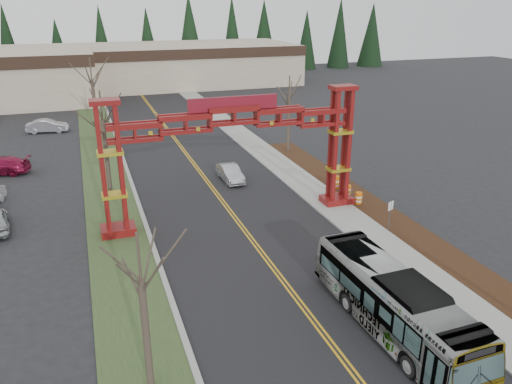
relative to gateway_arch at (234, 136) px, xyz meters
name	(u,v)px	position (x,y,z in m)	size (l,w,h in m)	color
road	(210,186)	(0.00, 7.00, -5.97)	(12.00, 110.00, 0.02)	black
lane_line_left	(209,186)	(-0.12, 7.00, -5.96)	(0.12, 100.00, 0.01)	gold
lane_line_right	(212,185)	(0.12, 7.00, -5.96)	(0.12, 100.00, 0.01)	gold
curb_right	(279,177)	(6.15, 7.00, -5.91)	(0.30, 110.00, 0.15)	#989994
sidewalk_right	(294,175)	(7.60, 7.00, -5.91)	(2.60, 110.00, 0.14)	gray
landscape_strip	(427,244)	(10.20, -8.00, -5.92)	(2.60, 50.00, 0.12)	black
grass_median	(111,197)	(-8.00, 7.00, -5.94)	(4.00, 110.00, 0.08)	#2D4221
curb_left	(135,194)	(-6.15, 7.00, -5.91)	(0.30, 110.00, 0.15)	#989994
gateway_arch	(234,136)	(0.00, 0.00, 0.00)	(18.20, 1.60, 8.90)	#600C0E
retail_building_east	(188,64)	(10.00, 61.95, -2.47)	(38.00, 20.30, 7.00)	tan
conifer_treeline	(126,44)	(0.25, 74.00, 0.50)	(116.10, 5.60, 13.00)	black
transit_bus	(394,303)	(3.10, -14.69, -4.50)	(2.50, 10.68, 2.97)	#A4A7AB
silver_sedan	(230,173)	(1.92, 7.66, -5.31)	(1.43, 4.09, 1.35)	#A5A8AD
parked_car_far_a	(47,126)	(-13.41, 30.79, -5.22)	(1.60, 4.60, 1.52)	#ACACB4
bare_tree_median_near	(141,281)	(-8.00, -14.71, -1.12)	(2.91, 2.91, 6.81)	#382D26
bare_tree_median_mid	(103,120)	(-8.00, 6.74, 0.19)	(3.24, 3.24, 8.35)	#382D26
bare_tree_median_far	(92,80)	(-8.00, 25.59, 0.50)	(3.50, 3.50, 8.84)	#382D26
bare_tree_right_far	(289,98)	(10.00, 14.24, -0.51)	(3.18, 3.18, 7.61)	#382D26
street_sign	(390,210)	(8.92, -5.59, -4.40)	(0.48, 0.23, 2.20)	#3F3F44
barrel_south	(359,199)	(9.49, -0.71, -5.48)	(0.54, 0.54, 1.00)	orange
barrel_mid	(348,191)	(9.49, 0.99, -5.49)	(0.53, 0.53, 0.98)	orange
barrel_north	(336,183)	(9.41, 2.83, -5.42)	(0.60, 0.60, 1.12)	orange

